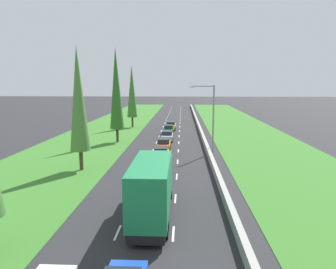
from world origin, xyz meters
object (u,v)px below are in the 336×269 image
Objects in this scene: silver_sedan_centre_lane at (167,136)px; poplar_tree_fourth at (132,92)px; orange_hatchback_centre_lane at (164,145)px; yellow_hatchback_centre_lane at (161,154)px; street_light_mast at (211,114)px; green_box_truck_centre_lane at (152,187)px; yellow_sedan_centre_lane at (171,126)px; green_hatchback_centre_lane at (169,130)px; poplar_tree_third at (116,89)px; poplar_tree_second at (78,99)px; blue_sedan_centre_lane_third at (159,171)px.

poplar_tree_fourth is at bearing 118.23° from silver_sedan_centre_lane.
orange_hatchback_centre_lane is at bearing -70.47° from poplar_tree_fourth.
street_light_mast reaches higher than yellow_hatchback_centre_lane.
yellow_hatchback_centre_lane is (-0.45, 15.72, -1.35)m from green_box_truck_centre_lane.
green_box_truck_centre_lane reaches higher than yellow_sedan_centre_lane.
green_hatchback_centre_lane is at bearing -92.15° from yellow_sedan_centre_lane.
green_box_truck_centre_lane is 21.36m from street_light_mast.
green_box_truck_centre_lane is 21.73m from orange_hatchback_centre_lane.
poplar_tree_fourth is (-0.25, 16.60, -0.93)m from poplar_tree_third.
poplar_tree_second reaches higher than poplar_tree_fourth.
poplar_tree_fourth is at bearing 120.80° from street_light_mast.
green_hatchback_centre_lane is 0.87× the size of yellow_sedan_centre_lane.
yellow_sedan_centre_lane is 0.35× the size of poplar_tree_fourth.
poplar_tree_second reaches higher than yellow_sedan_centre_lane.
blue_sedan_centre_lane_third is at bearing -89.53° from green_hatchback_centre_lane.
poplar_tree_second reaches higher than orange_hatchback_centre_lane.
poplar_tree_third reaches higher than poplar_tree_second.
poplar_tree_second is (-8.76, 11.51, 5.41)m from green_box_truck_centre_lane.
street_light_mast is (6.21, -1.34, 4.40)m from orange_hatchback_centre_lane.
yellow_sedan_centre_lane is (0.16, 12.03, 0.00)m from silver_sedan_centre_lane.
blue_sedan_centre_lane_third is 0.35× the size of poplar_tree_fourth.
orange_hatchback_centre_lane is 14.01m from green_hatchback_centre_lane.
yellow_hatchback_centre_lane is at bearing 91.66° from green_box_truck_centre_lane.
green_hatchback_centre_lane is (0.05, 19.98, 0.00)m from yellow_hatchback_centre_lane.
orange_hatchback_centre_lane is 19.45m from yellow_sedan_centre_lane.
poplar_tree_third is at bearing 87.81° from poplar_tree_second.
poplar_tree_fourth reaches higher than green_hatchback_centre_lane.
yellow_sedan_centre_lane is at bearing 87.85° from green_hatchback_centre_lane.
poplar_tree_fourth is (-8.22, 35.27, 6.63)m from blue_sedan_centre_lane_third.
street_light_mast is (14.15, -23.74, -2.21)m from poplar_tree_fourth.
green_box_truck_centre_lane is at bearing -89.73° from yellow_sedan_centre_lane.
yellow_hatchback_centre_lane and green_hatchback_centre_lane have the same top height.
silver_sedan_centre_lane is 18.25m from poplar_tree_fourth.
poplar_tree_fourth reaches higher than blue_sedan_centre_lane_third.
yellow_hatchback_centre_lane is 0.31× the size of poplar_tree_fourth.
green_hatchback_centre_lane is 0.27× the size of poplar_tree_third.
blue_sedan_centre_lane_third is 36.82m from poplar_tree_fourth.
poplar_tree_third is at bearing 143.03° from orange_hatchback_centre_lane.
orange_hatchback_centre_lane reaches higher than yellow_sedan_centre_lane.
yellow_hatchback_centre_lane is at bearing 92.27° from blue_sedan_centre_lane_third.
blue_sedan_centre_lane_third is at bearing -88.79° from orange_hatchback_centre_lane.
yellow_hatchback_centre_lane is 19.98m from green_hatchback_centre_lane.
poplar_tree_third is 1.14× the size of poplar_tree_fourth.
street_light_mast reaches higher than orange_hatchback_centre_lane.
green_box_truck_centre_lane is 29.14m from silver_sedan_centre_lane.
orange_hatchback_centre_lane is at bearing 91.19° from green_box_truck_centre_lane.
orange_hatchback_centre_lane and green_hatchback_centre_lane have the same top height.
poplar_tree_fourth is at bearing 105.64° from yellow_hatchback_centre_lane.
poplar_tree_third reaches higher than yellow_sedan_centre_lane.
green_box_truck_centre_lane is at bearing -52.71° from poplar_tree_second.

